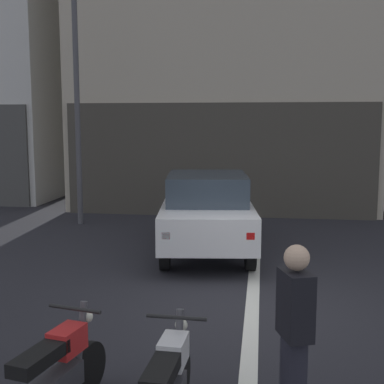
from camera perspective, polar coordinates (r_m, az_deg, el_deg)
The scene contains 6 objects.
ground_plane at distance 7.79m, azimuth 6.68°, elevation -12.46°, with size 120.00×120.00×0.00m, color #232328.
lane_centre_line at distance 13.58m, azimuth 7.19°, elevation -3.64°, with size 0.20×18.00×0.01m, color silver.
car_white_crossing_near at distance 10.55m, azimuth 1.67°, elevation -2.03°, with size 2.23×4.28×1.64m.
street_lamp at distance 13.78m, azimuth -12.69°, elevation 12.87°, with size 0.36×0.36×6.44m.
motorcycle_red_row_leftmost at distance 5.01m, azimuth -14.82°, elevation -18.96°, with size 0.56×1.65×0.98m.
person_by_motorcycles at distance 4.68m, azimuth 11.26°, elevation -15.50°, with size 0.32×0.41×1.67m.
Camera 1 is at (0.10, -7.31, 2.70)m, focal length 48.25 mm.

